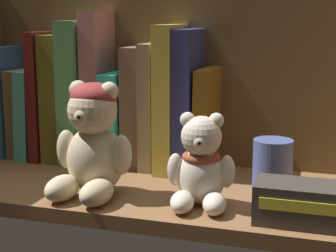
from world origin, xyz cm
name	(u,v)px	position (x,y,z in cm)	size (l,w,h in cm)	color
shelf_board	(153,191)	(0.00, 0.00, 1.00)	(66.88, 26.80, 2.00)	brown
shelf_back_panel	(181,78)	(0.00, 14.00, 16.01)	(69.28, 1.20, 32.03)	brown
book_0	(11,100)	(-30.47, 10.86, 11.46)	(2.95, 11.37, 18.91)	#275884
book_1	(26,112)	(-27.65, 10.86, 9.51)	(1.95, 10.24, 15.01)	brown
book_2	(38,112)	(-25.12, 10.86, 9.53)	(2.36, 12.08, 15.05)	#46AEA2
book_3	(49,95)	(-22.72, 10.86, 12.78)	(1.70, 12.39, 21.56)	#5B1717
book_4	(64,97)	(-19.89, 10.86, 12.54)	(3.22, 11.70, 21.08)	brown
book_5	(83,91)	(-16.26, 10.86, 13.69)	(3.29, 13.27, 23.38)	#528C51
book_6	(102,87)	(-12.77, 10.86, 14.46)	(2.94, 10.90, 24.91)	#B27070
book_7	(121,117)	(-9.46, 10.86, 9.56)	(2.94, 12.68, 15.12)	#31CBB8
book_8	(139,106)	(-6.13, 10.86, 11.66)	(2.99, 10.06, 19.31)	brown
book_9	(156,105)	(-3.17, 10.86, 11.97)	(2.20, 12.21, 19.94)	#7C684B
book_10	(173,97)	(-0.26, 10.86, 13.42)	(2.88, 14.75, 22.83)	gold
book_11	(193,100)	(2.97, 10.86, 13.08)	(2.82, 14.56, 22.17)	navy
book_12	(210,119)	(5.81, 10.86, 10.15)	(2.13, 14.25, 16.30)	brown
teddy_bear_larger	(92,142)	(-6.35, -6.53, 9.38)	(11.40, 11.62, 15.56)	beige
teddy_bear_smaller	(201,167)	(8.76, -6.39, 7.17)	(8.97, 9.28, 12.11)	beige
pillar_candle	(272,166)	(16.87, 1.93, 5.73)	(5.48, 5.48, 7.45)	#4C5B99
small_product_box	(304,203)	(21.87, -8.58, 4.40)	(11.35, 6.31, 4.79)	#38332D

